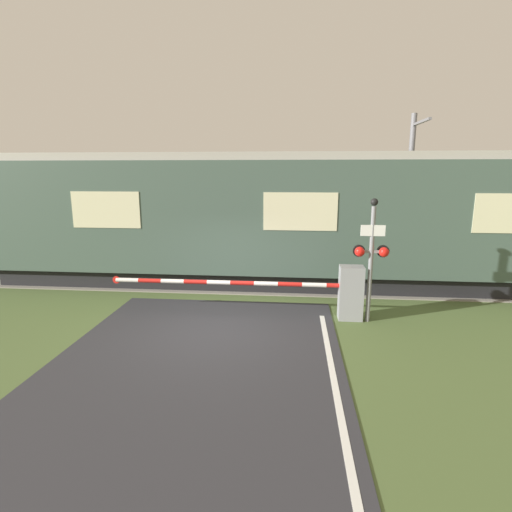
{
  "coord_description": "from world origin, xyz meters",
  "views": [
    {
      "loc": [
        1.88,
        -9.02,
        3.71
      ],
      "look_at": [
        0.87,
        1.51,
        1.48
      ],
      "focal_mm": 28.0,
      "sensor_mm": 36.0,
      "label": 1
    }
  ],
  "objects": [
    {
      "name": "signal_post",
      "position": [
        3.79,
        0.78,
        1.77
      ],
      "size": [
        0.88,
        0.26,
        3.1
      ],
      "color": "gray",
      "rests_on": "ground_plane"
    },
    {
      "name": "train",
      "position": [
        2.05,
        4.25,
        2.19
      ],
      "size": [
        21.41,
        3.21,
        4.3
      ],
      "color": "black",
      "rests_on": "ground_plane"
    },
    {
      "name": "crossing_barrier",
      "position": [
        2.83,
        0.91,
        0.73
      ],
      "size": [
        6.6,
        0.44,
        1.4
      ],
      "color": "gray",
      "rests_on": "ground_plane"
    },
    {
      "name": "catenary_pole",
      "position": [
        6.06,
        6.27,
        3.03
      ],
      "size": [
        0.2,
        1.9,
        5.76
      ],
      "color": "slate",
      "rests_on": "ground_plane"
    },
    {
      "name": "ground_plane",
      "position": [
        0.0,
        0.0,
        0.0
      ],
      "size": [
        80.0,
        80.0,
        0.0
      ],
      "primitive_type": "plane",
      "color": "#4C6033"
    },
    {
      "name": "track_bed",
      "position": [
        0.0,
        4.25,
        0.02
      ],
      "size": [
        36.0,
        3.2,
        0.13
      ],
      "color": "gray",
      "rests_on": "ground_plane"
    }
  ]
}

